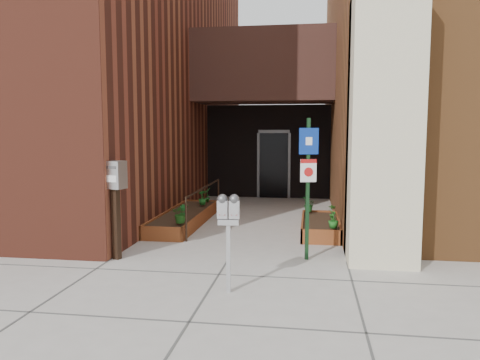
% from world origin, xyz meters
% --- Properties ---
extents(ground, '(80.00, 80.00, 0.00)m').
position_xyz_m(ground, '(0.00, 0.00, 0.00)').
color(ground, '#9E9991').
rests_on(ground, ground).
extents(architecture, '(20.00, 14.60, 10.00)m').
position_xyz_m(architecture, '(-0.18, 6.89, 4.98)').
color(architecture, maroon).
rests_on(architecture, ground).
extents(planter_left, '(0.90, 3.60, 0.30)m').
position_xyz_m(planter_left, '(-1.55, 2.70, 0.13)').
color(planter_left, brown).
rests_on(planter_left, ground).
extents(planter_right, '(0.80, 2.20, 0.30)m').
position_xyz_m(planter_right, '(1.60, 2.20, 0.13)').
color(planter_right, brown).
rests_on(planter_right, ground).
extents(handrail, '(0.04, 3.34, 0.90)m').
position_xyz_m(handrail, '(-1.05, 2.65, 0.75)').
color(handrail, black).
rests_on(handrail, ground).
extents(parking_meter, '(0.31, 0.15, 1.36)m').
position_xyz_m(parking_meter, '(0.28, -1.73, 1.05)').
color(parking_meter, '#B4B4B7').
rests_on(parking_meter, ground).
extents(sign_post, '(0.32, 0.12, 2.41)m').
position_xyz_m(sign_post, '(1.33, 0.05, 1.48)').
color(sign_post, black).
rests_on(sign_post, ground).
extents(payment_dropbox, '(0.39, 0.33, 1.69)m').
position_xyz_m(payment_dropbox, '(-1.90, -0.40, 1.22)').
color(payment_dropbox, black).
rests_on(payment_dropbox, ground).
extents(shrub_left_a, '(0.46, 0.46, 0.40)m').
position_xyz_m(shrub_left_a, '(-1.25, 1.34, 0.50)').
color(shrub_left_a, '#1F5317').
rests_on(shrub_left_a, planter_left).
extents(shrub_left_b, '(0.26, 0.26, 0.33)m').
position_xyz_m(shrub_left_b, '(-1.29, 1.64, 0.47)').
color(shrub_left_b, '#18551E').
rests_on(shrub_left_b, planter_left).
extents(shrub_left_c, '(0.29, 0.29, 0.37)m').
position_xyz_m(shrub_left_c, '(-1.35, 3.68, 0.48)').
color(shrub_left_c, '#1B611F').
rests_on(shrub_left_c, planter_left).
extents(shrub_left_d, '(0.24, 0.24, 0.37)m').
position_xyz_m(shrub_left_d, '(-1.33, 4.22, 0.48)').
color(shrub_left_d, '#1A5E1F').
rests_on(shrub_left_d, planter_left).
extents(shrub_right_a, '(0.21, 0.21, 0.35)m').
position_xyz_m(shrub_right_a, '(1.83, 1.30, 0.48)').
color(shrub_right_a, '#1D631C').
rests_on(shrub_right_a, planter_right).
extents(shrub_right_b, '(0.20, 0.20, 0.31)m').
position_xyz_m(shrub_right_b, '(1.85, 2.31, 0.45)').
color(shrub_right_b, '#215418').
rests_on(shrub_right_b, planter_right).
extents(shrub_right_c, '(0.32, 0.32, 0.34)m').
position_xyz_m(shrub_right_c, '(1.35, 3.06, 0.47)').
color(shrub_right_c, '#18551C').
rests_on(shrub_right_c, planter_right).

